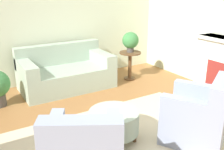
{
  "coord_description": "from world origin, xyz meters",
  "views": [
    {
      "loc": [
        -1.76,
        -2.59,
        2.01
      ],
      "look_at": [
        0.15,
        0.55,
        0.75
      ],
      "focal_mm": 42.0,
      "sensor_mm": 36.0,
      "label": 1
    }
  ],
  "objects": [
    {
      "name": "armchair_right",
      "position": [
        0.84,
        -0.54,
        0.36
      ],
      "size": [
        1.03,
        1.04,
        0.91
      ],
      "color": "#8E99B2",
      "rests_on": "rug"
    },
    {
      "name": "wall_back",
      "position": [
        0.0,
        2.87,
        1.4
      ],
      "size": [
        9.63,
        0.12,
        2.8
      ],
      "color": "beige",
      "rests_on": "ground_plane"
    },
    {
      "name": "rug",
      "position": [
        0.0,
        0.0,
        0.01
      ],
      "size": [
        3.08,
        2.02,
        0.01
      ],
      "color": "beige",
      "rests_on": "ground_plane"
    },
    {
      "name": "ground_plane",
      "position": [
        0.0,
        0.0,
        0.0
      ],
      "size": [
        16.0,
        16.0,
        0.0
      ],
      "primitive_type": "plane",
      "color": "#996638"
    },
    {
      "name": "couch",
      "position": [
        0.07,
        2.26,
        0.31
      ],
      "size": [
        1.82,
        0.99,
        0.86
      ],
      "color": "#9EB29E",
      "rests_on": "ground_plane"
    },
    {
      "name": "potted_plant_on_side_table",
      "position": [
        1.49,
        1.98,
        0.88
      ],
      "size": [
        0.36,
        0.36,
        0.44
      ],
      "color": "#4C4742",
      "rests_on": "side_table"
    },
    {
      "name": "ottoman_table",
      "position": [
        -0.11,
        0.07,
        0.28
      ],
      "size": [
        0.68,
        0.68,
        0.42
      ],
      "color": "#9EB29E",
      "rests_on": "rug"
    },
    {
      "name": "side_table",
      "position": [
        1.49,
        1.98,
        0.42
      ],
      "size": [
        0.47,
        0.47,
        0.63
      ],
      "color": "brown",
      "rests_on": "ground_plane"
    }
  ]
}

